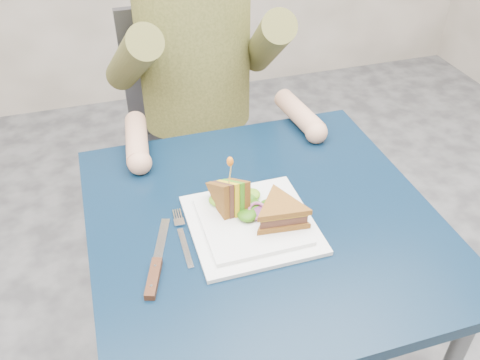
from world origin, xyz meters
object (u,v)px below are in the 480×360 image
object	(u,v)px
table	(263,243)
fork	(183,238)
knife	(155,271)
sandwich_flat	(280,213)
chair	(193,124)
diner	(195,32)
sandwich_upright	(231,197)
plate	(251,223)

from	to	relation	value
table	fork	world-z (taller)	fork
table	knife	distance (m)	0.28
sandwich_flat	fork	bearing A→B (deg)	172.08
knife	chair	bearing A→B (deg)	72.92
diner	sandwich_upright	size ratio (longest dim) A/B	5.77
chair	plate	xyz separation A→B (m)	(-0.03, -0.75, 0.20)
sandwich_flat	chair	bearing A→B (deg)	91.52
sandwich_flat	sandwich_upright	distance (m)	0.11
sandwich_upright	fork	xyz separation A→B (m)	(-0.12, -0.04, -0.05)
table	knife	size ratio (longest dim) A/B	3.47
diner	sandwich_flat	size ratio (longest dim) A/B	5.14
table	chair	world-z (taller)	chair
sandwich_upright	fork	size ratio (longest dim) A/B	0.72
table	fork	xyz separation A→B (m)	(-0.18, -0.02, 0.08)
fork	knife	bearing A→B (deg)	-133.40
plate	fork	bearing A→B (deg)	178.74
table	knife	bearing A→B (deg)	-160.32
chair	plate	size ratio (longest dim) A/B	3.58
chair	knife	world-z (taller)	chair
chair	plate	bearing A→B (deg)	-92.61
chair	diner	size ratio (longest dim) A/B	1.25
fork	knife	world-z (taller)	knife
chair	knife	xyz separation A→B (m)	(-0.25, -0.82, 0.20)
plate	fork	xyz separation A→B (m)	(-0.15, 0.00, -0.01)
sandwich_upright	chair	bearing A→B (deg)	84.60
table	diner	bearing A→B (deg)	90.00
plate	sandwich_upright	distance (m)	0.07
plate	fork	distance (m)	0.15
chair	sandwich_flat	distance (m)	0.81
plate	knife	bearing A→B (deg)	-161.93
sandwich_upright	fork	distance (m)	0.13
diner	sandwich_flat	bearing A→B (deg)	-88.22
table	knife	world-z (taller)	knife
plate	sandwich_upright	xyz separation A→B (m)	(-0.03, 0.04, 0.05)
sandwich_flat	plate	bearing A→B (deg)	155.56
chair	sandwich_upright	distance (m)	0.75
sandwich_upright	fork	world-z (taller)	sandwich_upright
knife	sandwich_upright	bearing A→B (deg)	31.99
chair	diner	distance (m)	0.39
diner	fork	world-z (taller)	diner
sandwich_flat	fork	world-z (taller)	sandwich_flat
sandwich_flat	sandwich_upright	size ratio (longest dim) A/B	1.12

